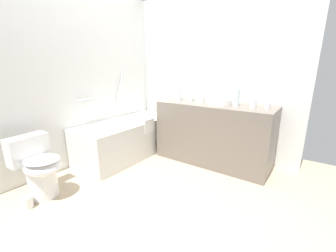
{
  "coord_description": "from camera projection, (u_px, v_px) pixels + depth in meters",
  "views": [
    {
      "loc": [
        -1.63,
        -1.45,
        1.31
      ],
      "look_at": [
        0.57,
        0.1,
        0.58
      ],
      "focal_mm": 22.86,
      "sensor_mm": 36.0,
      "label": 1
    }
  ],
  "objects": [
    {
      "name": "toilet",
      "position": [
        39.0,
        168.0,
        2.2
      ],
      "size": [
        0.4,
        0.52,
        0.65
      ],
      "rotation": [
        0.0,
        0.0,
        -1.48
      ],
      "color": "white",
      "rests_on": "ground_plane"
    },
    {
      "name": "wall_back_tiled",
      "position": [
        72.0,
        77.0,
        2.81
      ],
      "size": [
        3.22,
        0.1,
        2.38
      ],
      "primitive_type": "cube",
      "color": "silver",
      "rests_on": "ground_plane"
    },
    {
      "name": "vanity_counter",
      "position": [
        214.0,
        133.0,
        3.01
      ],
      "size": [
        0.63,
        1.55,
        0.84
      ],
      "primitive_type": "cube",
      "color": "#6B6056",
      "rests_on": "ground_plane"
    },
    {
      "name": "water_bottle_2",
      "position": [
        191.0,
        95.0,
        3.13
      ],
      "size": [
        0.07,
        0.07,
        0.19
      ],
      "color": "silver",
      "rests_on": "vanity_counter"
    },
    {
      "name": "water_bottle_0",
      "position": [
        237.0,
        98.0,
        2.69
      ],
      "size": [
        0.07,
        0.07,
        0.23
      ],
      "color": "silver",
      "rests_on": "vanity_counter"
    },
    {
      "name": "ground_plane",
      "position": [
        147.0,
        187.0,
        2.43
      ],
      "size": [
        3.82,
        3.82,
        0.0
      ],
      "primitive_type": "plane",
      "color": "tan"
    },
    {
      "name": "bathtub",
      "position": [
        128.0,
        137.0,
        3.27
      ],
      "size": [
        1.59,
        0.68,
        1.25
      ],
      "color": "silver",
      "rests_on": "ground_plane"
    },
    {
      "name": "sink_faucet",
      "position": [
        224.0,
        100.0,
        2.97
      ],
      "size": [
        0.12,
        0.15,
        0.08
      ],
      "color": "#BBBBC0",
      "rests_on": "vanity_counter"
    },
    {
      "name": "drinking_glass_0",
      "position": [
        267.0,
        105.0,
        2.53
      ],
      "size": [
        0.07,
        0.07,
        0.08
      ],
      "primitive_type": "cylinder",
      "color": "white",
      "rests_on": "vanity_counter"
    },
    {
      "name": "drinking_glass_2",
      "position": [
        253.0,
        104.0,
        2.59
      ],
      "size": [
        0.08,
        0.08,
        0.09
      ],
      "primitive_type": "cylinder",
      "color": "white",
      "rests_on": "vanity_counter"
    },
    {
      "name": "soap_dish",
      "position": [
        199.0,
        101.0,
        3.09
      ],
      "size": [
        0.09,
        0.06,
        0.02
      ],
      "primitive_type": "cube",
      "color": "white",
      "rests_on": "vanity_counter"
    },
    {
      "name": "toilet_paper_roll",
      "position": [
        26.0,
        202.0,
        2.05
      ],
      "size": [
        0.11,
        0.11,
        0.12
      ],
      "primitive_type": "cylinder",
      "color": "white",
      "rests_on": "ground_plane"
    },
    {
      "name": "sink_basin",
      "position": [
        219.0,
        102.0,
        2.83
      ],
      "size": [
        0.32,
        0.32,
        0.07
      ],
      "primitive_type": "cylinder",
      "color": "white",
      "rests_on": "vanity_counter"
    },
    {
      "name": "drinking_glass_1",
      "position": [
        202.0,
        99.0,
        2.98
      ],
      "size": [
        0.08,
        0.08,
        0.1
      ],
      "primitive_type": "cylinder",
      "color": "white",
      "rests_on": "vanity_counter"
    },
    {
      "name": "wall_right_mirror",
      "position": [
        207.0,
        76.0,
        3.27
      ],
      "size": [
        0.1,
        2.78,
        2.38
      ],
      "primitive_type": "cube",
      "color": "silver",
      "rests_on": "ground_plane"
    },
    {
      "name": "water_bottle_1",
      "position": [
        180.0,
        94.0,
        3.16
      ],
      "size": [
        0.06,
        0.06,
        0.21
      ],
      "color": "silver",
      "rests_on": "vanity_counter"
    }
  ]
}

